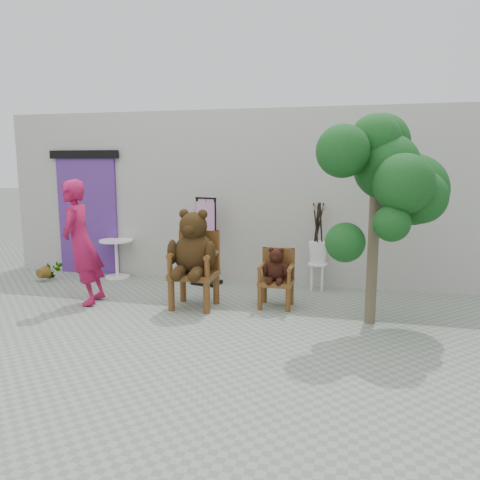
{
  "coord_description": "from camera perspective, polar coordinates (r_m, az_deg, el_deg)",
  "views": [
    {
      "loc": [
        1.88,
        -5.31,
        2.07
      ],
      "look_at": [
        0.25,
        1.41,
        0.95
      ],
      "focal_mm": 35.0,
      "sensor_mm": 36.0,
      "label": 1
    }
  ],
  "objects": [
    {
      "name": "chair_big",
      "position": [
        6.78,
        -5.65,
        -1.6
      ],
      "size": [
        0.71,
        0.76,
        1.44
      ],
      "color": "#4E2C10",
      "rests_on": "ground"
    },
    {
      "name": "stool_bucket",
      "position": [
        7.81,
        9.47,
        -1.45
      ],
      "size": [
        0.32,
        0.32,
        1.45
      ],
      "rotation": [
        0.0,
        0.0,
        -0.03
      ],
      "color": "white",
      "rests_on": "ground"
    },
    {
      "name": "tree",
      "position": [
        6.2,
        17.93,
        7.55
      ],
      "size": [
        1.67,
        1.54,
        2.73
      ],
      "rotation": [
        0.0,
        0.0,
        0.25
      ],
      "color": "#483C2B",
      "rests_on": "ground"
    },
    {
      "name": "back_wall",
      "position": [
        8.63,
        1.03,
        5.43
      ],
      "size": [
        9.0,
        1.0,
        3.0
      ],
      "primitive_type": "cube",
      "color": "#AAA79F",
      "rests_on": "ground"
    },
    {
      "name": "potted_plant",
      "position": [
        9.09,
        -22.29,
        -3.37
      ],
      "size": [
        0.43,
        0.39,
        0.39
      ],
      "primitive_type": "imported",
      "rotation": [
        0.0,
        0.0,
        -0.28
      ],
      "color": "black",
      "rests_on": "ground"
    },
    {
      "name": "ground_plane",
      "position": [
        6.0,
        -5.62,
        -11.03
      ],
      "size": [
        60.0,
        60.0,
        0.0
      ],
      "primitive_type": "plane",
      "color": "gray",
      "rests_on": "ground"
    },
    {
      "name": "doorway",
      "position": [
        9.32,
        -18.06,
        3.19
      ],
      "size": [
        1.4,
        0.11,
        2.33
      ],
      "color": "#50297C",
      "rests_on": "ground"
    },
    {
      "name": "chair_small",
      "position": [
        6.84,
        4.47,
        -3.88
      ],
      "size": [
        0.49,
        0.48,
        0.89
      ],
      "color": "#4E2C10",
      "rests_on": "ground"
    },
    {
      "name": "display_stand",
      "position": [
        8.11,
        -4.13,
        -1.37
      ],
      "size": [
        0.52,
        0.45,
        1.51
      ],
      "rotation": [
        0.0,
        0.0,
        -0.24
      ],
      "color": "black",
      "rests_on": "ground"
    },
    {
      "name": "person",
      "position": [
        7.31,
        -18.8,
        -0.33
      ],
      "size": [
        0.54,
        0.73,
        1.84
      ],
      "primitive_type": "imported",
      "rotation": [
        0.0,
        0.0,
        -1.41
      ],
      "color": "#9C1341",
      "rests_on": "ground"
    },
    {
      "name": "cafe_table",
      "position": [
        8.88,
        -14.82,
        -1.67
      ],
      "size": [
        0.6,
        0.6,
        0.7
      ],
      "rotation": [
        0.0,
        0.0,
        -0.21
      ],
      "color": "white",
      "rests_on": "ground"
    }
  ]
}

